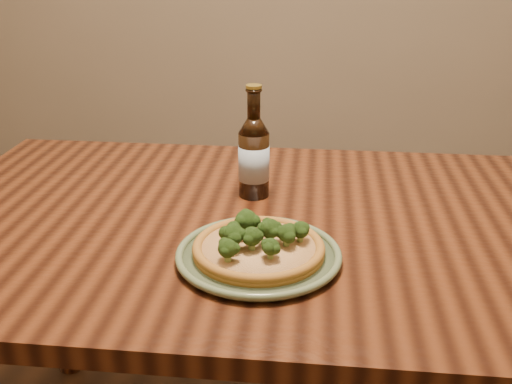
# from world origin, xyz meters

# --- Properties ---
(table) EXTENTS (1.60, 0.90, 0.75)m
(table) POSITION_xyz_m (0.00, 0.10, 0.66)
(table) COLOR #45200E
(table) RESTS_ON ground
(plate) EXTENTS (0.30, 0.30, 0.02)m
(plate) POSITION_xyz_m (-0.06, -0.08, 0.76)
(plate) COLOR #596848
(plate) RESTS_ON table
(pizza) EXTENTS (0.24, 0.24, 0.07)m
(pizza) POSITION_xyz_m (-0.06, -0.08, 0.78)
(pizza) COLOR #986422
(pizza) RESTS_ON plate
(beer_bottle) EXTENTS (0.07, 0.07, 0.25)m
(beer_bottle) POSITION_xyz_m (-0.10, 0.22, 0.84)
(beer_bottle) COLOR black
(beer_bottle) RESTS_ON table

